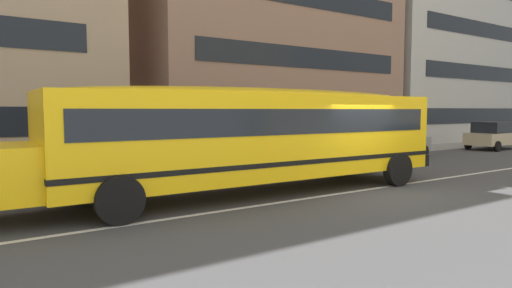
# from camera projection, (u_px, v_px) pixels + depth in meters

# --- Properties ---
(ground_plane) EXTENTS (400.00, 400.00, 0.00)m
(ground_plane) POSITION_uv_depth(u_px,v_px,m) (361.00, 191.00, 12.99)
(ground_plane) COLOR #424244
(sidewalk_far) EXTENTS (120.00, 3.00, 0.01)m
(sidewalk_far) POSITION_uv_depth(u_px,v_px,m) (225.00, 164.00, 19.46)
(sidewalk_far) COLOR gray
(sidewalk_far) RESTS_ON ground_plane
(lane_centreline) EXTENTS (110.00, 0.16, 0.01)m
(lane_centreline) POSITION_uv_depth(u_px,v_px,m) (361.00, 190.00, 12.99)
(lane_centreline) COLOR silver
(lane_centreline) RESTS_ON ground_plane
(school_bus) EXTENTS (13.26, 3.32, 2.95)m
(school_bus) POSITION_uv_depth(u_px,v_px,m) (252.00, 132.00, 12.26)
(school_bus) COLOR yellow
(school_bus) RESTS_ON ground_plane
(parked_car_grey_end_of_row) EXTENTS (3.98, 2.03, 1.64)m
(parked_car_grey_end_of_row) POSITION_uv_depth(u_px,v_px,m) (393.00, 141.00, 21.92)
(parked_car_grey_end_of_row) COLOR gray
(parked_car_grey_end_of_row) RESTS_ON ground_plane
(parked_car_beige_mid_block) EXTENTS (3.93, 1.93, 1.64)m
(parked_car_beige_mid_block) POSITION_uv_depth(u_px,v_px,m) (494.00, 135.00, 26.48)
(parked_car_beige_mid_block) COLOR #C1B28E
(parked_car_beige_mid_block) RESTS_ON ground_plane
(apartment_block_far_right) EXTENTS (19.61, 11.15, 19.70)m
(apartment_block_far_right) POSITION_uv_depth(u_px,v_px,m) (429.00, 23.00, 38.37)
(apartment_block_far_right) COLOR #B7B7B2
(apartment_block_far_right) RESTS_ON ground_plane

